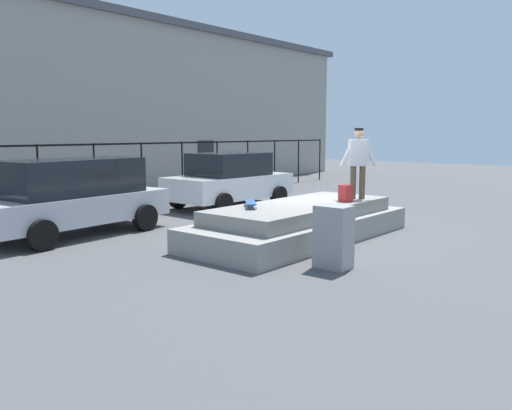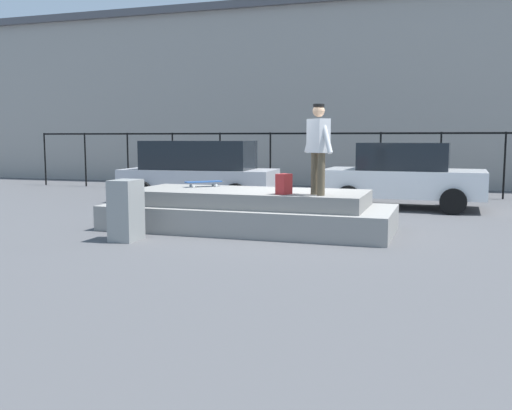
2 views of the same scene
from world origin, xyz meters
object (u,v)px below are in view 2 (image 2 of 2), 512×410
skateboarder (318,143)px  skateboard (203,182)px  backpack (284,184)px  car_silver_hatchback_near (199,170)px  car_white_sedan_mid (404,175)px  utility_box (126,210)px

skateboarder → skateboard: skateboarder is taller
backpack → skateboard: bearing=-97.0°
car_silver_hatchback_near → car_white_sedan_mid: car_silver_hatchback_near is taller
car_silver_hatchback_near → car_white_sedan_mid: size_ratio=1.09×
skateboard → car_silver_hatchback_near: bearing=115.2°
car_silver_hatchback_near → skateboard: bearing=-64.8°
skateboarder → car_white_sedan_mid: bearing=77.3°
skateboard → car_silver_hatchback_near: (-1.81, 3.85, 0.03)m
skateboard → backpack: 2.34m
backpack → utility_box: (-2.60, -1.30, -0.44)m
skateboarder → utility_box: bearing=-157.4°
skateboarder → car_white_sedan_mid: (1.18, 5.24, -0.88)m
skateboarder → utility_box: skateboarder is taller
backpack → car_white_sedan_mid: car_white_sedan_mid is taller
skateboarder → backpack: skateboarder is taller
car_silver_hatchback_near → car_white_sedan_mid: bearing=3.9°
utility_box → car_silver_hatchback_near: bearing=100.7°
skateboarder → car_silver_hatchback_near: (-4.54, 4.85, -0.83)m
skateboard → utility_box: bearing=-102.2°
car_silver_hatchback_near → utility_box: (1.31, -6.20, -0.38)m
skateboarder → car_white_sedan_mid: size_ratio=0.40×
skateboarder → car_silver_hatchback_near: size_ratio=0.37×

